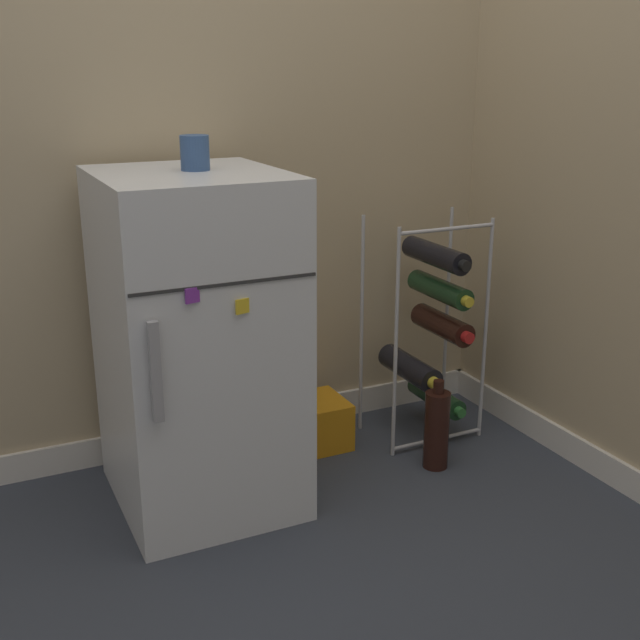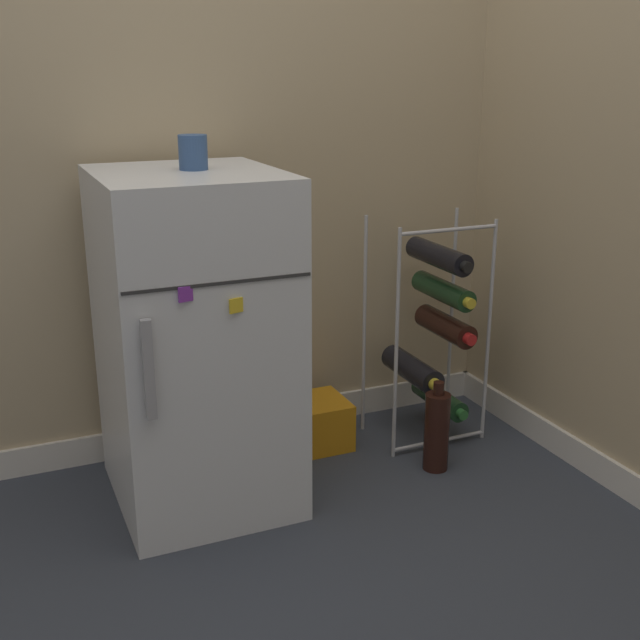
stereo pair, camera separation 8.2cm
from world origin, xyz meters
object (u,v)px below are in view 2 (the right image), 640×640
object	(u,v)px
fridge_top_cup	(193,152)
loose_bottle_floor	(437,431)
mini_fridge	(195,342)
soda_box	(308,424)
wine_rack	(434,329)

from	to	relation	value
fridge_top_cup	loose_bottle_floor	world-z (taller)	fridge_top_cup
fridge_top_cup	loose_bottle_floor	bearing A→B (deg)	-13.57
mini_fridge	soda_box	distance (m)	0.57
soda_box	loose_bottle_floor	world-z (taller)	loose_bottle_floor
mini_fridge	wine_rack	size ratio (longest dim) A/B	1.26
mini_fridge	wine_rack	distance (m)	0.82
loose_bottle_floor	soda_box	bearing A→B (deg)	135.61
soda_box	loose_bottle_floor	size ratio (longest dim) A/B	0.89
wine_rack	loose_bottle_floor	xyz separation A→B (m)	(-0.12, -0.23, -0.24)
fridge_top_cup	mini_fridge	bearing A→B (deg)	-144.51
mini_fridge	soda_box	world-z (taller)	mini_fridge
mini_fridge	soda_box	size ratio (longest dim) A/B	3.67
wine_rack	fridge_top_cup	world-z (taller)	fridge_top_cup
fridge_top_cup	loose_bottle_floor	size ratio (longest dim) A/B	0.31
fridge_top_cup	loose_bottle_floor	distance (m)	1.09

